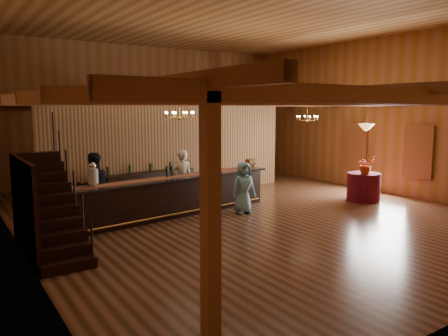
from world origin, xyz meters
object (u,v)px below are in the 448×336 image
tasting_bar (173,196)px  floor_plant (213,171)px  chandelier_left (180,115)px  pendant_lamp (366,127)px  round_table (364,187)px  beverage_dispenser (93,175)px  backbar_shelf (151,186)px  staff_second (94,187)px  guest (244,188)px  bartender (182,179)px  raffle_drum (250,163)px  chandelier_right (307,118)px

tasting_bar → floor_plant: floor_plant is taller
chandelier_left → pendant_lamp: same height
round_table → beverage_dispenser: bearing=170.9°
backbar_shelf → staff_second: (-2.38, -1.69, 0.46)m
tasting_bar → floor_plant: 4.30m
beverage_dispenser → guest: 4.21m
tasting_bar → guest: 2.02m
bartender → staff_second: (-2.67, -0.05, 0.03)m
tasting_bar → raffle_drum: bearing=-1.0°
backbar_shelf → floor_plant: size_ratio=2.51×
pendant_lamp → raffle_drum: bearing=148.6°
backbar_shelf → floor_plant: 2.82m
backbar_shelf → chandelier_left: chandelier_left is taller
beverage_dispenser → pendant_lamp: size_ratio=0.67×
guest → backbar_shelf: bearing=123.1°
beverage_dispenser → guest: bearing=-7.8°
backbar_shelf → guest: (1.46, -3.21, 0.28)m
round_table → tasting_bar: bearing=165.4°
tasting_bar → backbar_shelf: tasting_bar is taller
guest → pendant_lamp: bearing=-1.6°
beverage_dispenser → raffle_drum: size_ratio=1.76×
round_table → chandelier_left: size_ratio=1.31×
pendant_lamp → floor_plant: pendant_lamp is taller
tasting_bar → bartender: size_ratio=3.74×
raffle_drum → backbar_shelf: size_ratio=0.10×
round_table → chandelier_left: bearing=167.6°
raffle_drum → floor_plant: (0.21, 2.59, -0.62)m
raffle_drum → bartender: (-2.26, 0.42, -0.38)m
tasting_bar → pendant_lamp: size_ratio=7.34×
pendant_lamp → staff_second: bearing=164.1°
round_table → staff_second: size_ratio=0.57×
floor_plant → beverage_dispenser: bearing=-149.7°
round_table → floor_plant: 5.39m
backbar_shelf → round_table: (5.71, -3.98, -0.00)m
tasting_bar → backbar_shelf: (0.38, 2.39, -0.10)m
pendant_lamp → staff_second: 8.54m
beverage_dispenser → tasting_bar: bearing=6.2°
backbar_shelf → raffle_drum: bearing=-47.9°
raffle_drum → beverage_dispenser: bearing=-173.6°
staff_second → pendant_lamp: bearing=170.3°
staff_second → floor_plant: staff_second is taller
raffle_drum → round_table: bearing=-31.4°
bartender → tasting_bar: bearing=59.7°
bartender → beverage_dispenser: bearing=30.3°
beverage_dispenser → floor_plant: (5.43, 3.17, -0.73)m
staff_second → floor_plant: 5.61m
beverage_dispenser → floor_plant: size_ratio=0.46×
raffle_drum → pendant_lamp: size_ratio=0.38×
backbar_shelf → tasting_bar: bearing=-108.2°
round_table → chandelier_right: 3.57m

